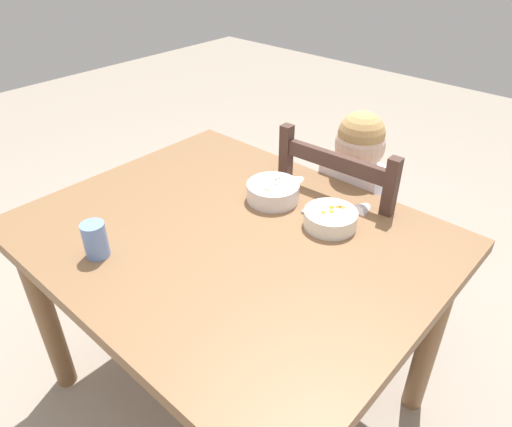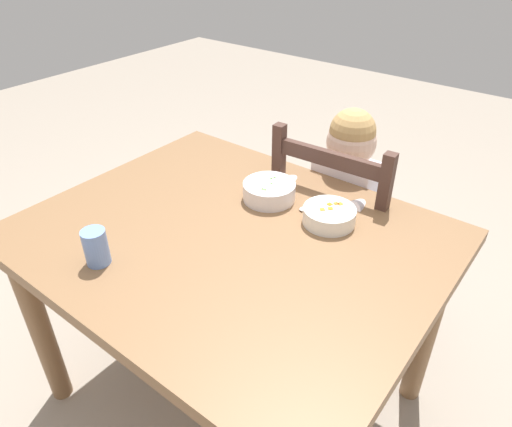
# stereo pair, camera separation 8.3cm
# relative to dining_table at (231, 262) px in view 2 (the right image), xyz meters

# --- Properties ---
(ground_plane) EXTENTS (8.00, 8.00, 0.00)m
(ground_plane) POSITION_rel_dining_table_xyz_m (0.00, 0.00, -0.62)
(ground_plane) COLOR gray
(dining_table) EXTENTS (1.17, 0.94, 0.73)m
(dining_table) POSITION_rel_dining_table_xyz_m (0.00, 0.00, 0.00)
(dining_table) COLOR brown
(dining_table) RESTS_ON ground
(dining_chair) EXTENTS (0.44, 0.44, 0.91)m
(dining_chair) POSITION_rel_dining_table_xyz_m (0.09, 0.52, -0.17)
(dining_chair) COLOR #493028
(dining_chair) RESTS_ON ground
(child_figure) EXTENTS (0.32, 0.31, 0.96)m
(child_figure) POSITION_rel_dining_table_xyz_m (0.09, 0.51, 0.01)
(child_figure) COLOR white
(child_figure) RESTS_ON ground
(bowl_of_peas) EXTENTS (0.17, 0.17, 0.06)m
(bowl_of_peas) POSITION_rel_dining_table_xyz_m (-0.02, 0.22, 0.14)
(bowl_of_peas) COLOR white
(bowl_of_peas) RESTS_ON dining_table
(bowl_of_carrots) EXTENTS (0.16, 0.16, 0.05)m
(bowl_of_carrots) POSITION_rel_dining_table_xyz_m (0.20, 0.22, 0.13)
(bowl_of_carrots) COLOR white
(bowl_of_carrots) RESTS_ON dining_table
(spoon) EXTENTS (0.10, 0.12, 0.01)m
(spoon) POSITION_rel_dining_table_xyz_m (0.12, 0.25, 0.11)
(spoon) COLOR silver
(spoon) RESTS_ON dining_table
(drinking_cup) EXTENTS (0.06, 0.06, 0.10)m
(drinking_cup) POSITION_rel_dining_table_xyz_m (-0.19, -0.31, 0.16)
(drinking_cup) COLOR #6F94DC
(drinking_cup) RESTS_ON dining_table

